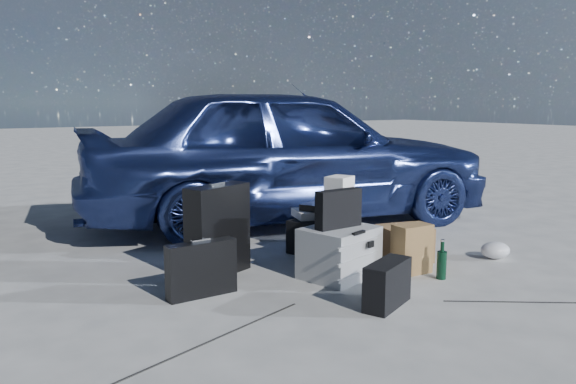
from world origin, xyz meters
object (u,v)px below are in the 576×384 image
object	(u,v)px
suitcase_left	(218,230)
duffel_bag	(317,233)
green_bottle	(442,260)
car	(287,154)
suitcase_right	(341,227)
pelican_case	(339,252)
briefcase	(202,269)
cardboard_box	(404,243)

from	to	relation	value
suitcase_left	duffel_bag	size ratio (longest dim) A/B	1.18
suitcase_left	green_bottle	size ratio (longest dim) A/B	2.41
car	suitcase_right	xyz separation A→B (m)	(-0.43, -1.57, -0.52)
pelican_case	duffel_bag	xyz separation A→B (m)	(0.35, 0.79, -0.05)
duffel_bag	briefcase	bearing A→B (deg)	-176.11
briefcase	duffel_bag	size ratio (longest dim) A/B	0.83
suitcase_right	duffel_bag	distance (m)	0.38
cardboard_box	green_bottle	size ratio (longest dim) A/B	1.34
suitcase_left	cardboard_box	distance (m)	1.64
cardboard_box	green_bottle	world-z (taller)	cardboard_box
briefcase	suitcase_right	distance (m)	1.48
pelican_case	suitcase_right	world-z (taller)	suitcase_right
suitcase_right	duffel_bag	size ratio (longest dim) A/B	0.90
cardboard_box	pelican_case	bearing A→B (deg)	-175.17
car	suitcase_right	bearing A→B (deg)	176.78
cardboard_box	car	bearing A→B (deg)	89.50
suitcase_left	duffel_bag	distance (m)	1.16
pelican_case	suitcase_left	bearing A→B (deg)	128.11
suitcase_left	cardboard_box	bearing A→B (deg)	-39.45
suitcase_left	cardboard_box	xyz separation A→B (m)	(1.54, -0.52, -0.21)
suitcase_right	cardboard_box	world-z (taller)	suitcase_right
pelican_case	suitcase_right	distance (m)	0.57
car	suitcase_left	world-z (taller)	car
suitcase_left	suitcase_right	bearing A→B (deg)	-28.32
briefcase	suitcase_right	bearing A→B (deg)	9.18
pelican_case	duffel_bag	world-z (taller)	pelican_case
cardboard_box	green_bottle	distance (m)	0.56
green_bottle	suitcase_right	bearing A→B (deg)	107.60
suitcase_right	pelican_case	bearing A→B (deg)	-151.11
briefcase	green_bottle	xyz separation A→B (m)	(1.75, -0.65, -0.05)
cardboard_box	suitcase_left	bearing A→B (deg)	161.50
suitcase_right	cardboard_box	distance (m)	0.57
green_bottle	briefcase	bearing A→B (deg)	159.62
cardboard_box	briefcase	bearing A→B (deg)	176.73
pelican_case	car	bearing A→B (deg)	53.62
suitcase_right	green_bottle	size ratio (longest dim) A/B	1.82
briefcase	duffel_bag	bearing A→B (deg)	22.11
briefcase	pelican_case	bearing A→B (deg)	-9.92
pelican_case	duffel_bag	distance (m)	0.87
car	suitcase_left	size ratio (longest dim) A/B	6.41
briefcase	duffel_bag	xyz separation A→B (m)	(1.45, 0.62, -0.05)
briefcase	suitcase_right	size ratio (longest dim) A/B	0.93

